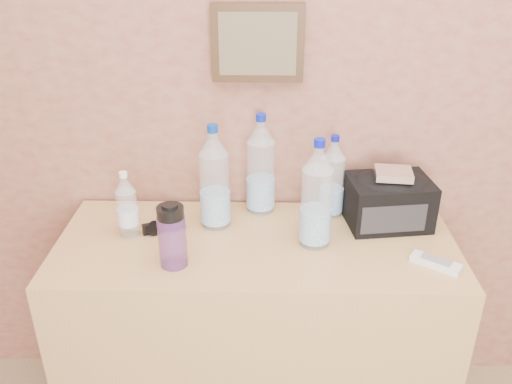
% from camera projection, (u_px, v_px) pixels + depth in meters
% --- Properties ---
extents(picture_frame, '(0.30, 0.03, 0.25)m').
position_uv_depth(picture_frame, '(258.00, 43.00, 1.75)').
color(picture_frame, '#382311').
rests_on(picture_frame, room_shell).
extents(dresser, '(1.31, 0.54, 0.82)m').
position_uv_depth(dresser, '(256.00, 337.00, 1.96)').
color(dresser, tan).
rests_on(dresser, ground).
extents(pet_large_a, '(0.10, 0.10, 0.36)m').
position_uv_depth(pet_large_a, '(215.00, 182.00, 1.80)').
color(pet_large_a, silver).
rests_on(pet_large_a, dresser).
extents(pet_large_b, '(0.10, 0.10, 0.36)m').
position_uv_depth(pet_large_b, '(261.00, 169.00, 1.89)').
color(pet_large_b, silver).
rests_on(pet_large_b, dresser).
extents(pet_large_c, '(0.08, 0.08, 0.30)m').
position_uv_depth(pet_large_c, '(332.00, 180.00, 1.88)').
color(pet_large_c, silver).
rests_on(pet_large_c, dresser).
extents(pet_large_d, '(0.10, 0.10, 0.36)m').
position_uv_depth(pet_large_d, '(316.00, 199.00, 1.69)').
color(pet_large_d, silver).
rests_on(pet_large_d, dresser).
extents(pet_small, '(0.07, 0.07, 0.23)m').
position_uv_depth(pet_small, '(127.00, 208.00, 1.77)').
color(pet_small, silver).
rests_on(pet_small, dresser).
extents(nalgene_bottle, '(0.08, 0.08, 0.21)m').
position_uv_depth(nalgene_bottle, '(172.00, 236.00, 1.61)').
color(nalgene_bottle, '#6C3984').
rests_on(nalgene_bottle, dresser).
extents(sunglasses, '(0.15, 0.11, 0.04)m').
position_uv_depth(sunglasses, '(164.00, 226.00, 1.82)').
color(sunglasses, black).
rests_on(sunglasses, dresser).
extents(ac_remote, '(0.15, 0.12, 0.02)m').
position_uv_depth(ac_remote, '(436.00, 263.00, 1.64)').
color(ac_remote, beige).
rests_on(ac_remote, dresser).
extents(toiletry_bag, '(0.30, 0.23, 0.19)m').
position_uv_depth(toiletry_bag, '(389.00, 199.00, 1.84)').
color(toiletry_bag, black).
rests_on(toiletry_bag, dresser).
extents(foil_packet, '(0.13, 0.11, 0.02)m').
position_uv_depth(foil_packet, '(394.00, 174.00, 1.77)').
color(foil_packet, silver).
rests_on(foil_packet, toiletry_bag).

